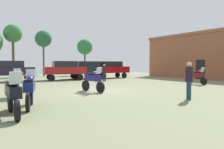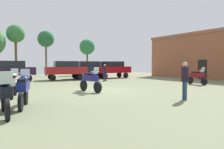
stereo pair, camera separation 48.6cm
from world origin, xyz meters
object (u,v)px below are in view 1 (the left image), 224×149
Objects in this scene: motorcycle_6 at (93,80)px; motorcycle_1 at (30,89)px; motorcycle_3 at (16,83)px; tree_7 at (13,34)px; tree_1 at (43,39)px; person_2 at (104,71)px; car_1 at (65,69)px; tree_8 at (85,47)px; car_2 at (87,69)px; car_4 at (111,68)px; motorcycle_9 at (197,76)px; person_1 at (189,78)px; car_3 at (11,70)px; motorcycle_4 at (13,94)px; brick_building at (213,56)px.

motorcycle_1 is at bearing 25.83° from motorcycle_6.
motorcycle_3 is 4.36m from motorcycle_6.
tree_1 is at bearing 7.42° from tree_7.
motorcycle_6 is at bearing 92.99° from person_2.
tree_8 is at bearing -27.63° from car_1.
car_2 is at bearing -47.61° from tree_7.
tree_7 is at bearing 49.09° from car_4.
person_2 is at bearing -134.10° from car_1.
car_1 reaches higher than person_2.
tree_7 is (-1.66, 19.04, 4.72)m from motorcycle_6.
tree_7 is (-11.44, 18.95, 4.75)m from motorcycle_9.
tree_1 is (0.20, 8.87, 3.94)m from car_1.
person_2 is (-4.91, 7.01, 0.27)m from motorcycle_9.
car_3 is at bearing 41.56° from person_1.
motorcycle_3 is at bearing -99.17° from motorcycle_4.
motorcycle_3 is at bearing -123.40° from tree_8.
car_2 is 10.98m from tree_7.
person_1 is (2.51, -5.11, 0.32)m from motorcycle_6.
brick_building is 24.98m from tree_7.
car_3 is 1.05× the size of car_4.
motorcycle_1 is at bearing -119.63° from tree_8.
brick_building is 7.25× the size of motorcycle_4.
motorcycle_9 is 21.31m from tree_1.
tree_7 is 1.23× the size of tree_8.
car_1 is at bearing -111.61° from motorcycle_6.
brick_building is 24.30m from motorcycle_1.
brick_building is 17.58m from car_1.
car_3 is (2.10, 15.63, 0.44)m from motorcycle_4.
car_2 is at bearing 73.81° from motorcycle_1.
brick_building is 14.00m from person_2.
motorcycle_1 is (-22.92, -7.82, -1.96)m from brick_building.
motorcycle_1 is at bearing -121.12° from motorcycle_4.
car_4 is at bearing -56.06° from tree_1.
motorcycle_9 is 0.48× the size of car_4.
brick_building is 2.61× the size of tree_1.
car_2 is at bearing -64.09° from motorcycle_9.
motorcycle_9 is at bearing -172.42° from car_4.
motorcycle_1 is at bearing 154.39° from car_2.
motorcycle_4 is 1.35× the size of person_2.
tree_8 is (-1.20, 19.49, 3.56)m from motorcycle_9.
car_1 is at bearing -85.79° from car_3.
tree_1 is (6.70, 22.77, 4.38)m from motorcycle_1.
motorcycle_1 is 0.97× the size of motorcycle_6.
person_1 is 25.00m from tree_1.
tree_1 is 1.15× the size of tree_8.
person_1 is (5.57, -16.31, -0.11)m from car_3.
motorcycle_4 is 1.07× the size of motorcycle_6.
tree_1 is at bearing 32.53° from car_4.
tree_7 is at bearing 99.64° from motorcycle_1.
tree_7 is 10.32m from tree_8.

